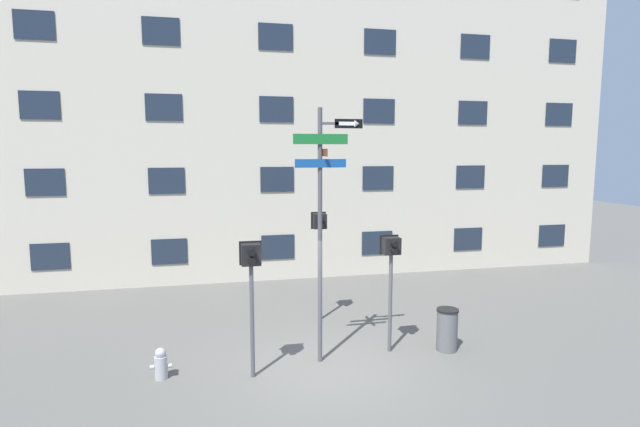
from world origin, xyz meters
The scene contains 8 objects.
ground_plane centered at (0.00, 0.00, 0.00)m, with size 60.00×60.00×0.00m, color #595651.
building_facade centered at (0.00, 7.31, 5.56)m, with size 24.00×0.63×11.12m.
street_sign_pole centered at (0.02, 0.44, 3.06)m, with size 1.38×0.70×5.08m.
pedestrian_signal_left centered at (-1.43, 0.02, 2.06)m, with size 0.41×0.40×2.59m.
pedestrian_signal_right centered at (1.53, 0.62, 1.98)m, with size 0.41×0.40×2.50m.
pedestrian_signal_across centered at (0.50, 2.88, 2.15)m, with size 0.38×0.40×2.74m.
fire_hydrant centered at (-3.12, 0.33, 0.29)m, with size 0.40×0.24×0.60m.
trash_bin centered at (2.75, 0.41, 0.46)m, with size 0.47×0.47×0.91m.
Camera 1 is at (-2.14, -9.03, 4.27)m, focal length 28.00 mm.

